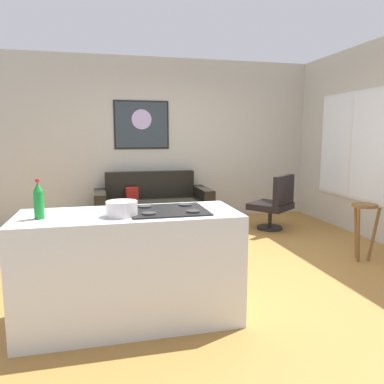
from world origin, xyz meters
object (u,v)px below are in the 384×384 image
Objects in this scene: couch at (153,208)px; armchair at (275,203)px; soda_bottle at (39,201)px; mixing_bowl at (122,209)px; bar_stool at (364,219)px; coffee_table at (163,215)px; wall_painting at (142,125)px.

armchair is at bearing -20.51° from couch.
soda_bottle is (-1.22, -3.15, 0.72)m from couch.
soda_bottle is (-3.06, -2.46, 0.59)m from armchair.
mixing_bowl is at bearing -4.51° from soda_bottle.
bar_stool is at bearing -45.90° from couch.
coffee_table is 2.50m from soda_bottle.
coffee_table is 2.51m from bar_stool.
armchair reaches higher than coffee_table.
wall_painting reaches higher than mixing_bowl.
couch is at bearing 78.67° from mixing_bowl.
coffee_table is at bearing 59.50° from soda_bottle.
armchair is at bearing -31.38° from wall_painting.
wall_painting reaches higher than couch.
couch is at bearing 90.29° from coffee_table.
couch reaches higher than armchair.
wall_painting reaches higher than coffee_table.
wall_painting is at bearing 94.14° from coffee_table.
couch is 7.99× the size of mixing_bowl.
couch is 3.32m from mixing_bowl.
soda_bottle is at bearing -120.50° from coffee_table.
wall_painting is at bearing 81.79° from mixing_bowl.
coffee_table is 1.06× the size of armchair.
armchair reaches higher than bar_stool.
mixing_bowl is (-0.64, -3.19, 0.64)m from couch.
couch reaches higher than coffee_table.
bar_stool is 3.02m from mixing_bowl.
couch is at bearing 159.49° from armchair.
armchair is 0.93× the size of wall_painting.
bar_stool is at bearing -50.19° from wall_painting.
couch is 3.45m from soda_bottle.
coffee_table is at bearing 151.08° from bar_stool.
wall_painting is (-2.31, 2.77, 1.16)m from bar_stool.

